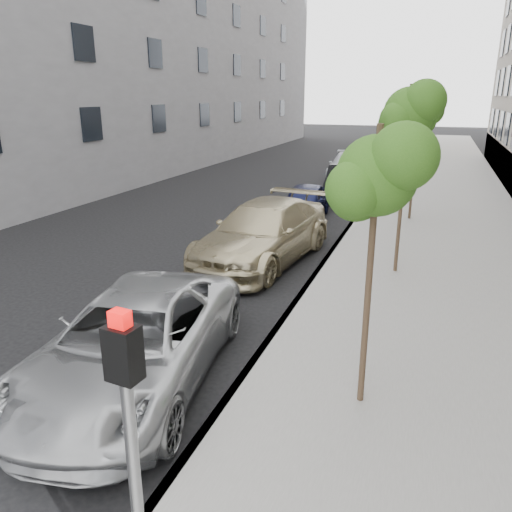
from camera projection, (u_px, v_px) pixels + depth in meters
The scene contains 12 objects.
ground at pixel (136, 420), 7.69m from camera, with size 160.00×160.00×0.00m, color black.
sidewalk at pixel (440, 183), 27.80m from camera, with size 6.40×72.00×0.14m, color gray.
curb at pixel (382, 180), 28.80m from camera, with size 0.15×72.00×0.14m, color #9E9B93.
tree_near at pixel (379, 176), 6.86m from camera, with size 1.53×1.33×4.33m.
tree_mid at pixel (410, 113), 12.49m from camera, with size 1.65×1.45×5.01m.
tree_far at pixel (420, 119), 18.44m from camera, with size 1.67×1.47×4.60m.
signal_pole at pixel (133, 456), 3.82m from camera, with size 0.26×0.21×3.22m.
minivan at pixel (135, 341), 8.47m from camera, with size 2.61×5.65×1.57m, color #ABAEB0.
suv at pixel (263, 233), 14.78m from camera, with size 2.46×6.06×1.76m, color tan.
sedan_blue at pixel (305, 202), 19.95m from camera, with size 1.62×4.03×1.37m, color #11153A.
sedan_black at pixel (344, 182), 24.11m from camera, with size 1.60×4.60×1.52m, color black.
sedan_rear at pixel (348, 166), 29.29m from camera, with size 2.12×5.22×1.52m, color #B1B4BA.
Camera 1 is at (3.94, -5.53, 4.78)m, focal length 35.00 mm.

